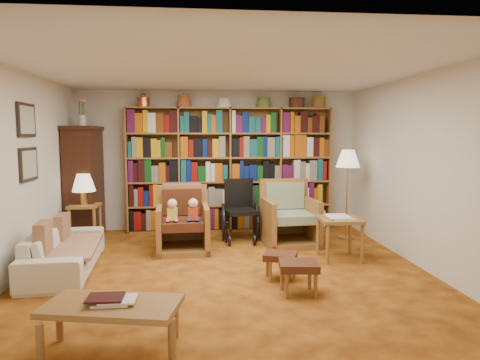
{
  "coord_description": "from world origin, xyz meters",
  "views": [
    {
      "loc": [
        -0.34,
        -5.28,
        1.71
      ],
      "look_at": [
        0.22,
        0.6,
        1.09
      ],
      "focal_mm": 32.0,
      "sensor_mm": 36.0,
      "label": 1
    }
  ],
  "objects": [
    {
      "name": "armchair_sage",
      "position": [
        1.06,
        1.32,
        0.38
      ],
      "size": [
        0.87,
        0.9,
        1.0
      ],
      "color": "brown",
      "rests_on": "floor"
    },
    {
      "name": "cushion_left",
      "position": [
        -2.18,
        0.54,
        0.45
      ],
      "size": [
        0.13,
        0.37,
        0.37
      ],
      "primitive_type": "cube",
      "rotation": [
        0.0,
        0.0,
        0.03
      ],
      "color": "maroon",
      "rests_on": "sofa"
    },
    {
      "name": "wall_back",
      "position": [
        0.0,
        2.5,
        1.25
      ],
      "size": [
        5.0,
        0.0,
        5.0
      ],
      "primitive_type": "plane",
      "rotation": [
        1.57,
        0.0,
        0.0
      ],
      "color": "silver",
      "rests_on": "floor"
    },
    {
      "name": "floor_lamp",
      "position": [
        2.08,
        1.51,
        1.27
      ],
      "size": [
        0.39,
        0.39,
        1.48
      ],
      "color": "#C2873E",
      "rests_on": "floor"
    },
    {
      "name": "bookshelf",
      "position": [
        0.2,
        2.33,
        1.17
      ],
      "size": [
        3.6,
        0.3,
        2.42
      ],
      "color": "brown",
      "rests_on": "floor"
    },
    {
      "name": "curio_cabinet",
      "position": [
        -2.25,
        2.0,
        0.95
      ],
      "size": [
        0.5,
        0.95,
        2.4
      ],
      "color": "#35180E",
      "rests_on": "floor"
    },
    {
      "name": "table_lamp",
      "position": [
        -2.15,
        1.56,
        0.96
      ],
      "size": [
        0.36,
        0.36,
        0.49
      ],
      "color": "#C2873E",
      "rests_on": "side_table_lamp"
    },
    {
      "name": "sofa_throw",
      "position": [
        -2.0,
        0.19,
        0.3
      ],
      "size": [
        0.84,
        1.38,
        0.04
      ],
      "primitive_type": "cube",
      "rotation": [
        0.0,
        0.0,
        0.1
      ],
      "color": "beige",
      "rests_on": "sofa"
    },
    {
      "name": "footstool_a",
      "position": [
        0.61,
        -0.38,
        0.26
      ],
      "size": [
        0.46,
        0.42,
        0.32
      ],
      "color": "#552716",
      "rests_on": "floor"
    },
    {
      "name": "wheelchair",
      "position": [
        0.3,
        1.6,
        0.45
      ],
      "size": [
        0.58,
        0.8,
        1.0
      ],
      "color": "black",
      "rests_on": "floor"
    },
    {
      "name": "wall_right",
      "position": [
        2.5,
        0.0,
        1.25
      ],
      "size": [
        0.0,
        5.0,
        5.0
      ],
      "primitive_type": "plane",
      "rotation": [
        1.57,
        0.0,
        -1.57
      ],
      "color": "silver",
      "rests_on": "floor"
    },
    {
      "name": "sofa",
      "position": [
        -2.05,
        0.19,
        0.27
      ],
      "size": [
        1.87,
        0.85,
        0.53
      ],
      "primitive_type": "imported",
      "rotation": [
        0.0,
        0.0,
        1.65
      ],
      "color": "beige",
      "rests_on": "floor"
    },
    {
      "name": "wall_left",
      "position": [
        -2.5,
        0.0,
        1.25
      ],
      "size": [
        0.0,
        5.0,
        5.0
      ],
      "primitive_type": "plane",
      "rotation": [
        1.57,
        0.0,
        1.57
      ],
      "color": "silver",
      "rests_on": "floor"
    },
    {
      "name": "floor",
      "position": [
        0.0,
        0.0,
        0.0
      ],
      "size": [
        5.0,
        5.0,
        0.0
      ],
      "primitive_type": "plane",
      "color": "#B86B1C",
      "rests_on": "ground"
    },
    {
      "name": "framed_pictures",
      "position": [
        -2.48,
        0.3,
        1.62
      ],
      "size": [
        0.03,
        0.52,
        0.97
      ],
      "color": "black",
      "rests_on": "wall_left"
    },
    {
      "name": "footstool_b",
      "position": [
        0.71,
        -0.87,
        0.29
      ],
      "size": [
        0.45,
        0.4,
        0.35
      ],
      "color": "#552716",
      "rests_on": "floor"
    },
    {
      "name": "side_table_papers",
      "position": [
        1.58,
        0.37,
        0.49
      ],
      "size": [
        0.57,
        0.57,
        0.61
      ],
      "color": "brown",
      "rests_on": "floor"
    },
    {
      "name": "side_table_lamp",
      "position": [
        -2.15,
        1.56,
        0.47
      ],
      "size": [
        0.46,
        0.46,
        0.63
      ],
      "color": "brown",
      "rests_on": "floor"
    },
    {
      "name": "wall_front",
      "position": [
        0.0,
        -2.5,
        1.25
      ],
      "size": [
        5.0,
        0.0,
        5.0
      ],
      "primitive_type": "plane",
      "rotation": [
        -1.57,
        0.0,
        0.0
      ],
      "color": "silver",
      "rests_on": "floor"
    },
    {
      "name": "ceiling",
      "position": [
        0.0,
        0.0,
        2.5
      ],
      "size": [
        5.0,
        5.0,
        0.0
      ],
      "primitive_type": "plane",
      "rotation": [
        3.14,
        0.0,
        0.0
      ],
      "color": "silver",
      "rests_on": "wall_back"
    },
    {
      "name": "cushion_right",
      "position": [
        -2.18,
        -0.16,
        0.45
      ],
      "size": [
        0.17,
        0.42,
        0.41
      ],
      "primitive_type": "cube",
      "rotation": [
        0.0,
        0.0,
        0.11
      ],
      "color": "maroon",
      "rests_on": "sofa"
    },
    {
      "name": "armchair_leather",
      "position": [
        -0.6,
        1.08,
        0.39
      ],
      "size": [
        0.8,
        0.85,
        0.97
      ],
      "color": "brown",
      "rests_on": "floor"
    },
    {
      "name": "coffee_table",
      "position": [
        -1.04,
        -1.96,
        0.35
      ],
      "size": [
        1.13,
        0.73,
        0.45
      ],
      "color": "brown",
      "rests_on": "floor"
    }
  ]
}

